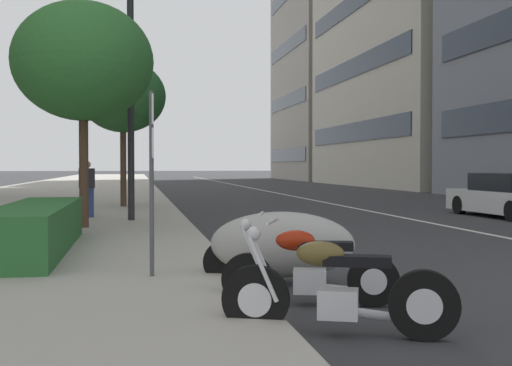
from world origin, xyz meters
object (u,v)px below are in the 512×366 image
object	(u,v)px
car_mid_block_traffic	(509,197)
pedestrian_on_plaza	(87,189)
motorcycle_nearest_camera	(281,245)
street_tree_mid_sidewalk	(123,97)
parking_sign_by_curb	(152,161)
street_tree_far_plaza	(83,62)
street_lamp_with_banners	(141,38)
motorcycle_by_sign_pole	(308,271)
motorcycle_under_tarp	(336,292)

from	to	relation	value
car_mid_block_traffic	pedestrian_on_plaza	bearing A→B (deg)	86.55
motorcycle_nearest_camera	street_tree_mid_sidewalk	world-z (taller)	street_tree_mid_sidewalk
motorcycle_nearest_camera	car_mid_block_traffic	bearing A→B (deg)	-117.39
parking_sign_by_curb	car_mid_block_traffic	bearing A→B (deg)	-48.18
street_tree_far_plaza	pedestrian_on_plaza	size ratio (longest dim) A/B	3.31
street_lamp_with_banners	pedestrian_on_plaza	xyz separation A→B (m)	(1.23, 1.55, -4.11)
motorcycle_by_sign_pole	street_tree_mid_sidewalk	distance (m)	17.76
motorcycle_under_tarp	street_lamp_with_banners	size ratio (longest dim) A/B	0.26
pedestrian_on_plaza	street_tree_mid_sidewalk	bearing A→B (deg)	-143.41
motorcycle_under_tarp	motorcycle_by_sign_pole	world-z (taller)	motorcycle_under_tarp
motorcycle_by_sign_pole	street_lamp_with_banners	distance (m)	11.99
street_lamp_with_banners	pedestrian_on_plaza	distance (m)	4.56
car_mid_block_traffic	street_tree_mid_sidewalk	world-z (taller)	street_tree_mid_sidewalk
street_tree_mid_sidewalk	pedestrian_on_plaza	size ratio (longest dim) A/B	3.26
motorcycle_nearest_camera	street_tree_mid_sidewalk	xyz separation A→B (m)	(15.78, 2.40, 3.60)
motorcycle_under_tarp	street_tree_far_plaza	distance (m)	11.40
motorcycle_under_tarp	street_lamp_with_banners	xyz separation A→B (m)	(12.30, 1.71, 4.66)
car_mid_block_traffic	motorcycle_nearest_camera	bearing A→B (deg)	135.38
pedestrian_on_plaza	car_mid_block_traffic	bearing A→B (deg)	135.13
motorcycle_under_tarp	street_lamp_with_banners	world-z (taller)	street_lamp_with_banners
car_mid_block_traffic	street_lamp_with_banners	world-z (taller)	street_lamp_with_banners
street_lamp_with_banners	motorcycle_by_sign_pole	bearing A→B (deg)	-170.60
motorcycle_under_tarp	pedestrian_on_plaza	xyz separation A→B (m)	(13.53, 3.26, 0.55)
motorcycle_by_sign_pole	street_tree_mid_sidewalk	bearing A→B (deg)	-66.58
motorcycle_under_tarp	car_mid_block_traffic	size ratio (longest dim) A/B	0.46
motorcycle_by_sign_pole	motorcycle_nearest_camera	bearing A→B (deg)	-73.97
motorcycle_under_tarp	street_tree_mid_sidewalk	size ratio (longest dim) A/B	0.41
motorcycle_by_sign_pole	street_lamp_with_banners	world-z (taller)	street_lamp_with_banners
street_lamp_with_banners	street_tree_mid_sidewalk	bearing A→B (deg)	5.55
motorcycle_nearest_camera	street_tree_far_plaza	distance (m)	8.92
motorcycle_under_tarp	street_lamp_with_banners	distance (m)	13.26
motorcycle_by_sign_pole	parking_sign_by_curb	bearing A→B (deg)	-25.36
motorcycle_under_tarp	parking_sign_by_curb	distance (m)	3.59
car_mid_block_traffic	motorcycle_under_tarp	bearing A→B (deg)	141.95
parking_sign_by_curb	street_tree_far_plaza	size ratio (longest dim) A/B	0.46
motorcycle_under_tarp	street_tree_mid_sidewalk	world-z (taller)	street_tree_mid_sidewalk
street_tree_mid_sidewalk	parking_sign_by_curb	bearing A→B (deg)	-177.59
motorcycle_by_sign_pole	parking_sign_by_curb	xyz separation A→B (m)	(1.51, 1.75, 1.30)
parking_sign_by_curb	street_lamp_with_banners	distance (m)	9.97
parking_sign_by_curb	street_tree_far_plaza	xyz separation A→B (m)	(7.42, 1.44, 2.41)
motorcycle_under_tarp	car_mid_block_traffic	distance (m)	16.29
street_tree_mid_sidewalk	motorcycle_by_sign_pole	bearing A→B (deg)	-172.01
pedestrian_on_plaza	motorcycle_nearest_camera	bearing A→B (deg)	64.38
street_lamp_with_banners	street_tree_far_plaza	size ratio (longest dim) A/B	1.54
street_lamp_with_banners	street_tree_far_plaza	distance (m)	2.59
motorcycle_by_sign_pole	pedestrian_on_plaza	xyz separation A→B (m)	(12.12, 3.35, 0.56)
motorcycle_nearest_camera	pedestrian_on_plaza	bearing A→B (deg)	-56.96
parking_sign_by_curb	pedestrian_on_plaza	size ratio (longest dim) A/B	1.52
motorcycle_by_sign_pole	car_mid_block_traffic	world-z (taller)	car_mid_block_traffic
motorcycle_under_tarp	street_tree_mid_sidewalk	xyz separation A→B (m)	(18.59, 2.32, 3.72)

